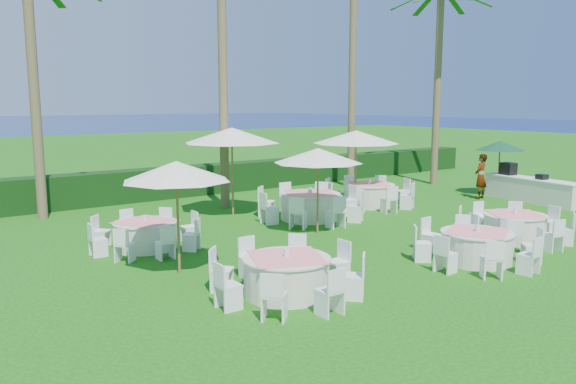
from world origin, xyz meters
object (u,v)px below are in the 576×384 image
umbrella_d (356,137)px  umbrella_green (500,146)px  umbrella_b (318,156)px  banquet_table_d (146,234)px  banquet_table_f (369,194)px  umbrella_a (176,171)px  banquet_table_e (310,205)px  buffet_table (531,189)px  banquet_table_a (287,275)px  banquet_table_b (476,246)px  banquet_table_c (515,226)px  umbrella_c (232,135)px  staff_person (481,176)px

umbrella_d → umbrella_green: umbrella_d is taller
umbrella_b → banquet_table_d: bearing=164.8°
banquet_table_f → umbrella_a: bearing=-159.5°
banquet_table_e → umbrella_a: bearing=-154.4°
banquet_table_e → buffet_table: 9.17m
banquet_table_a → banquet_table_e: (4.92, 5.42, 0.05)m
banquet_table_d → buffet_table: bearing=-8.2°
banquet_table_b → banquet_table_c: size_ratio=1.01×
banquet_table_a → umbrella_b: (3.87, 3.75, 1.85)m
umbrella_d → banquet_table_d: bearing=-171.0°
umbrella_c → staff_person: bearing=-17.2°
banquet_table_c → umbrella_c: (-4.43, 7.62, 2.29)m
banquet_table_e → banquet_table_a: bearing=-132.3°
banquet_table_c → umbrella_d: 6.90m
umbrella_a → umbrella_c: bearing=48.7°
banquet_table_c → umbrella_b: 5.76m
banquet_table_f → staff_person: size_ratio=1.83×
banquet_table_c → buffet_table: size_ratio=0.73×
banquet_table_e → umbrella_green: umbrella_green is taller
umbrella_d → staff_person: 5.54m
umbrella_c → umbrella_d: umbrella_c is taller
banquet_table_d → banquet_table_e: 5.78m
banquet_table_f → umbrella_c: bearing=163.2°
banquet_table_d → banquet_table_f: (8.98, 0.95, 0.05)m
banquet_table_e → umbrella_b: size_ratio=1.36×
umbrella_green → staff_person: umbrella_green is taller
umbrella_b → banquet_table_f: bearing=27.6°
umbrella_c → umbrella_green: size_ratio=1.43×
banquet_table_b → umbrella_d: 8.05m
banquet_table_f → buffet_table: (5.61, -3.05, 0.06)m
buffet_table → banquet_table_d: bearing=171.8°
banquet_table_b → umbrella_green: (9.05, 5.37, 1.65)m
banquet_table_b → banquet_table_d: bearing=135.0°
banquet_table_a → banquet_table_c: 7.67m
banquet_table_a → banquet_table_e: banquet_table_e is taller
umbrella_a → umbrella_green: umbrella_a is taller
umbrella_b → umbrella_green: bearing=4.5°
staff_person → buffet_table: bearing=107.5°
umbrella_d → umbrella_a: bearing=-156.6°
banquet_table_e → banquet_table_c: bearing=-63.8°
umbrella_a → banquet_table_d: bearing=84.2°
buffet_table → banquet_table_f: bearing=151.5°
umbrella_green → buffet_table: (-0.30, -1.62, -1.55)m
umbrella_a → banquet_table_f: bearing=20.5°
banquet_table_e → umbrella_green: 9.30m
banquet_table_d → umbrella_b: size_ratio=1.11×
banquet_table_f → umbrella_green: bearing=-13.6°
banquet_table_b → umbrella_a: umbrella_a is taller
banquet_table_e → umbrella_d: size_ratio=1.11×
buffet_table → umbrella_a: bearing=-178.4°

